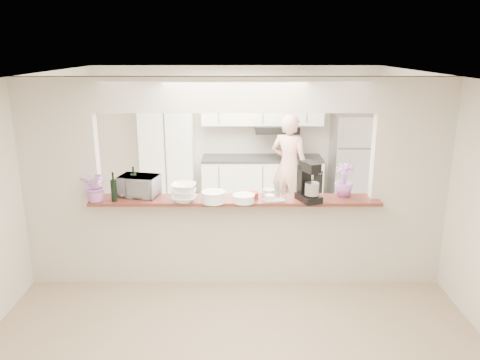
{
  "coord_description": "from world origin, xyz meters",
  "views": [
    {
      "loc": [
        0.05,
        -5.3,
        2.82
      ],
      "look_at": [
        0.06,
        0.3,
        1.21
      ],
      "focal_mm": 35.0,
      "sensor_mm": 36.0,
      "label": 1
    }
  ],
  "objects_px": {
    "refrigerator": "(353,163)",
    "stand_mixer": "(308,183)",
    "person": "(289,166)",
    "toaster_oven": "(139,186)"
  },
  "relations": [
    {
      "from": "refrigerator",
      "to": "stand_mixer",
      "type": "relative_size",
      "value": 3.64
    },
    {
      "from": "stand_mixer",
      "to": "person",
      "type": "xyz_separation_m",
      "value": [
        0.04,
        2.44,
        -0.42
      ]
    },
    {
      "from": "stand_mixer",
      "to": "refrigerator",
      "type": "bearing_deg",
      "value": 66.59
    },
    {
      "from": "refrigerator",
      "to": "person",
      "type": "relative_size",
      "value": 0.97
    },
    {
      "from": "toaster_oven",
      "to": "stand_mixer",
      "type": "height_order",
      "value": "stand_mixer"
    },
    {
      "from": "refrigerator",
      "to": "stand_mixer",
      "type": "height_order",
      "value": "refrigerator"
    },
    {
      "from": "stand_mixer",
      "to": "toaster_oven",
      "type": "bearing_deg",
      "value": 174.69
    },
    {
      "from": "stand_mixer",
      "to": "person",
      "type": "relative_size",
      "value": 0.27
    },
    {
      "from": "toaster_oven",
      "to": "person",
      "type": "relative_size",
      "value": 0.26
    },
    {
      "from": "refrigerator",
      "to": "toaster_oven",
      "type": "relative_size",
      "value": 3.76
    }
  ]
}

